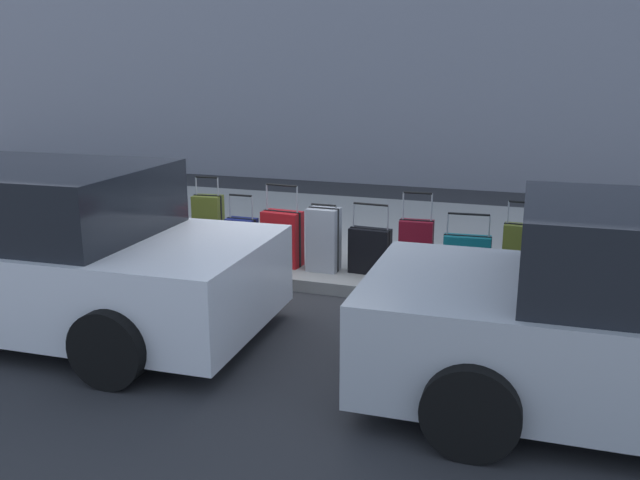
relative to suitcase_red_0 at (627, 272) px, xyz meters
The scene contains 16 objects.
ground_plane 3.72m from the suitcase_red_0, ahead, with size 40.00×40.00×0.00m, color #28282B.
sidewalk_curb 4.18m from the suitcase_red_0, 28.56° to the right, with size 18.00×5.00×0.14m, color gray.
suitcase_red_0 is the anchor object (origin of this frame).
suitcase_navy_1 0.54m from the suitcase_red_0, ahead, with size 0.46×0.21×0.82m.
suitcase_olive_2 1.06m from the suitcase_red_0, ahead, with size 0.35×0.20×0.97m.
suitcase_teal_3 1.60m from the suitcase_red_0, ahead, with size 0.51×0.23×0.80m.
suitcase_maroon_4 2.16m from the suitcase_red_0, ahead, with size 0.38×0.22×1.00m.
suitcase_black_5 2.70m from the suitcase_red_0, ahead, with size 0.48×0.23×0.82m.
suitcase_silver_6 3.24m from the suitcase_red_0, ahead, with size 0.36×0.26×0.80m.
suitcase_red_7 3.77m from the suitcase_red_0, ahead, with size 0.48×0.29×0.99m.
suitcase_navy_8 4.30m from the suitcase_red_0, ahead, with size 0.36×0.23×0.84m.
suitcase_olive_9 4.77m from the suitcase_red_0, ahead, with size 0.37×0.26×1.03m.
suitcase_teal_10 5.27m from the suitcase_red_0, ahead, with size 0.42×0.19×0.67m.
fire_hydrant 6.26m from the suitcase_red_0, ahead, with size 0.39×0.21×0.73m.
bollard_post 7.03m from the suitcase_red_0, ahead, with size 0.12×0.12×0.95m, color #333338.
parked_car_white_1 5.84m from the suitcase_red_0, 22.64° to the left, with size 4.60×2.29×1.56m.
Camera 1 is at (-2.87, 6.65, 2.44)m, focal length 37.70 mm.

